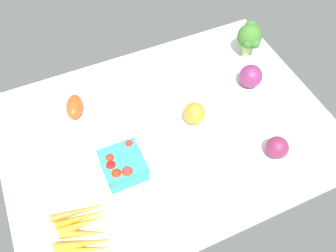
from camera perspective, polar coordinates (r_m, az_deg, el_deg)
The scene contains 8 objects.
tablecloth at distance 115.40cm, azimuth 0.00°, elevation -0.87°, with size 104.00×76.00×2.00cm, color white.
red_onion_center at distance 127.21cm, azimuth 13.09°, elevation 7.75°, with size 8.10×8.10×8.10cm, color #74285C.
roma_tomato at distance 120.85cm, azimuth -14.74°, elevation 3.02°, with size 9.64×5.33×5.33cm, color #E04A1B.
carrot_bunch at distance 100.54cm, azimuth -13.39°, elevation -15.84°, with size 18.75×16.09×2.84cm.
berry_basket at distance 104.15cm, azimuth -7.33°, elevation -6.25°, with size 11.73×11.73×7.98cm.
broccoli_head at distance 135.25cm, azimuth 12.94°, elevation 13.74°, with size 8.89×10.33×13.22cm.
red_onion_near_basket at distance 111.61cm, azimuth 17.06°, elevation -3.31°, with size 6.91×6.91×6.91cm, color #752549.
heirloom_tomato_orange at distance 114.16cm, azimuth 4.25°, elevation 2.00°, with size 7.32×7.32×7.32cm, color orange.
Camera 1 is at (-26.97, -60.21, 95.68)cm, focal length 38.10 mm.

